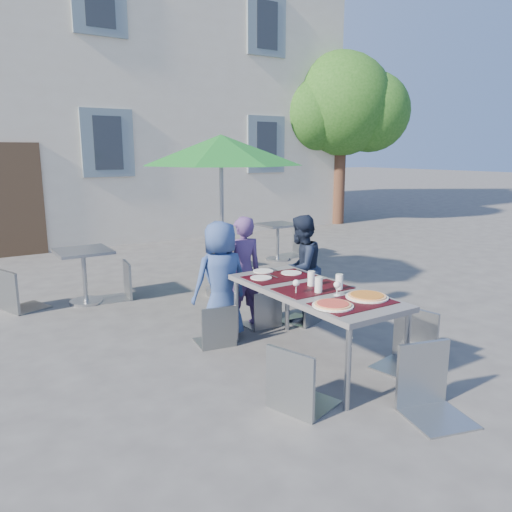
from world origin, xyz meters
TOP-DOWN VIEW (x-y plane):
  - ground at (0.00, 0.00)m, footprint 90.00×90.00m
  - building at (-0.00, 11.50)m, footprint 13.60×8.20m
  - tree at (6.55, 7.54)m, footprint 3.60×3.00m
  - dining_table at (-0.25, 0.34)m, footprint 0.80×1.85m
  - pizza_near_left at (-0.47, -0.19)m, footprint 0.35×0.35m
  - pizza_near_right at (-0.04, -0.16)m, footprint 0.38×0.38m
  - glassware at (-0.22, 0.25)m, footprint 0.49×0.44m
  - place_settings at (-0.26, 1.01)m, footprint 0.65×0.45m
  - child_0 at (-0.66, 1.42)m, footprint 0.65×0.43m
  - child_1 at (-0.25, 1.63)m, footprint 0.51×0.37m
  - child_2 at (0.44, 1.41)m, footprint 0.72×0.57m
  - chair_0 at (-0.82, 1.23)m, footprint 0.44×0.44m
  - chair_1 at (-0.08, 1.44)m, footprint 0.39×0.39m
  - chair_2 at (0.44, 1.28)m, footprint 0.52×0.52m
  - chair_3 at (-0.92, -0.31)m, footprint 0.57×0.56m
  - chair_4 at (0.50, -0.22)m, footprint 0.54×0.54m
  - chair_5 at (-0.07, -0.91)m, footprint 0.57×0.57m
  - patio_umbrella at (0.19, 2.90)m, footprint 2.25×2.25m
  - cafe_table_0 at (-1.59, 3.55)m, footprint 0.69×0.69m
  - bg_chair_l_0 at (-2.42, 3.68)m, footprint 0.60×0.59m
  - bg_chair_r_0 at (-1.12, 3.52)m, footprint 0.49×0.48m
  - cafe_table_1 at (2.19, 4.37)m, footprint 0.65×0.65m
  - bg_chair_l_1 at (1.07, 4.35)m, footprint 0.56×0.55m
  - bg_chair_r_1 at (2.76, 4.55)m, footprint 0.48×0.48m

SIDE VIEW (x-z plane):
  - ground at x=0.00m, z-range 0.00..0.00m
  - cafe_table_1 at x=2.19m, z-range 0.11..0.81m
  - chair_1 at x=-0.08m, z-range 0.07..0.93m
  - chair_0 at x=-0.82m, z-range 0.07..0.93m
  - cafe_table_0 at x=-1.59m, z-range 0.13..0.87m
  - chair_2 at x=0.44m, z-range 0.08..1.00m
  - bg_chair_r_0 at x=-1.12m, z-range 0.08..1.06m
  - bg_chair_l_1 at x=1.07m, z-range 0.09..1.09m
  - chair_3 at x=-0.92m, z-range 0.09..1.10m
  - bg_chair_r_1 at x=2.76m, z-range 0.09..1.12m
  - chair_4 at x=0.50m, z-range 0.09..1.13m
  - bg_chair_l_0 at x=-2.42m, z-range 0.09..1.14m
  - chair_5 at x=-0.07m, z-range 0.09..1.14m
  - child_2 at x=0.44m, z-range 0.00..1.29m
  - child_1 at x=-0.25m, z-range 0.00..1.31m
  - child_0 at x=-0.66m, z-range 0.00..1.31m
  - dining_table at x=-0.25m, z-range 0.32..1.07m
  - place_settings at x=-0.26m, z-range 0.76..0.77m
  - pizza_near_left at x=-0.47m, z-range 0.75..0.78m
  - pizza_near_right at x=-0.04m, z-range 0.75..0.78m
  - glassware at x=-0.22m, z-range 0.75..0.90m
  - patio_umbrella at x=0.19m, z-range 0.90..3.15m
  - tree at x=6.55m, z-range 0.90..5.60m
  - building at x=0.00m, z-range -0.70..10.40m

